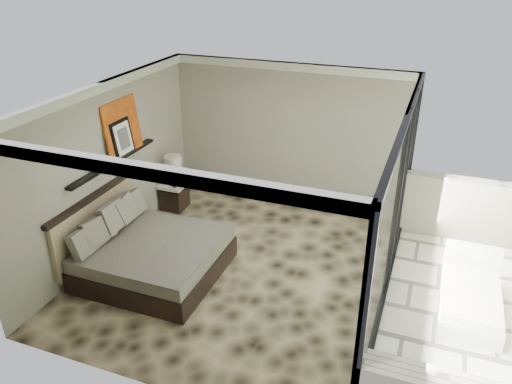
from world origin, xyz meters
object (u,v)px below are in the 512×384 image
(nightstand, at_px, (174,196))
(lounger, at_px, (470,295))
(bed, at_px, (148,253))
(table_lamp, at_px, (173,167))

(nightstand, bearing_deg, lounger, 11.47)
(nightstand, xyz_separation_m, lounger, (5.39, -1.20, -0.05))
(nightstand, bearing_deg, bed, -47.41)
(nightstand, xyz_separation_m, table_lamp, (0.06, -0.05, 0.66))
(table_lamp, relative_size, lounger, 0.37)
(bed, xyz_separation_m, table_lamp, (-0.63, 2.01, 0.56))
(table_lamp, height_order, lounger, table_lamp)
(lounger, bearing_deg, bed, -169.69)
(bed, distance_m, table_lamp, 2.18)
(nightstand, distance_m, table_lamp, 0.66)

